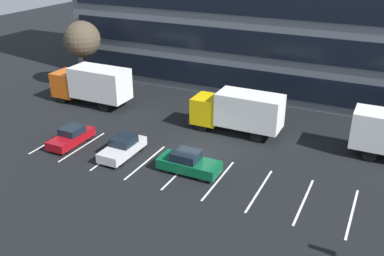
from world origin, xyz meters
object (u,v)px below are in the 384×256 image
Objects in this scene: box_truck_orange at (92,84)px; sedan_forest at (188,163)px; bare_tree at (82,39)px; sedan_silver at (123,147)px; sedan_maroon at (71,137)px; box_truck_yellow at (238,110)px.

box_truck_orange reaches higher than sedan_forest.
sedan_forest is 21.33m from bare_tree.
sedan_silver is 0.59× the size of bare_tree.
sedan_maroon is at bearing -179.33° from sedan_forest.
sedan_forest is at bearing 0.67° from sedan_maroon.
box_truck_yellow is 18.94m from bare_tree.
box_truck_orange reaches higher than sedan_silver.
sedan_maroon is at bearing -63.24° from box_truck_orange.
sedan_maroon is at bearing -144.58° from box_truck_yellow.
box_truck_orange is 1.94× the size of sedan_silver.
sedan_maroon is at bearing -56.33° from bare_tree.
box_truck_yellow reaches higher than sedan_silver.
sedan_silver is (8.47, -7.50, -1.36)m from box_truck_orange.
sedan_forest is 1.04× the size of sedan_silver.
box_truck_yellow is 1.83× the size of sedan_silver.
box_truck_orange is (-14.52, 0.06, 0.11)m from box_truck_yellow.
sedan_forest is 1.09× the size of sedan_maroon.
box_truck_orange is 8.68m from sedan_maroon.
sedan_maroon is at bearing -178.16° from sedan_silver.
box_truck_yellow is 7.60m from sedan_forest.
box_truck_yellow is 1.75× the size of sedan_forest.
sedan_forest is 0.61× the size of bare_tree.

